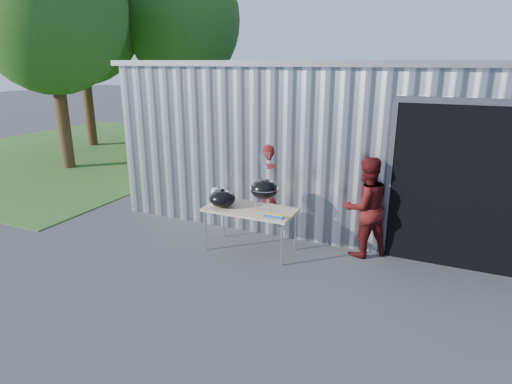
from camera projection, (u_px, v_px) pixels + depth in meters
The scene contains 14 objects.
ground at pixel (225, 274), 6.48m from camera, with size 80.00×80.00×0.00m, color #363639.
building at pixel (356, 132), 9.66m from camera, with size 8.20×6.20×3.10m.
grass_patch at pixel (83, 151), 15.25m from camera, with size 10.00×12.00×0.02m, color #2D591E.
tree_left at pixel (48, 4), 11.58m from camera, with size 4.22×4.22×6.99m.
tree_mid at pixel (78, 11), 14.92m from camera, with size 4.41×4.41×7.31m.
tree_far at pixel (183, 20), 15.55m from camera, with size 4.18×4.18×6.93m.
folding_table at pixel (250, 211), 7.09m from camera, with size 1.50×0.75×0.75m.
kettle_grill at pixel (264, 185), 6.94m from camera, with size 0.45×0.45×0.94m.
grill_lid at pixel (222, 198), 7.13m from camera, with size 0.44×0.44×0.32m.
paper_towels at pixel (215, 196), 7.25m from camera, with size 0.12×0.12×0.28m, color white.
white_tub at pixel (227, 198), 7.47m from camera, with size 0.20×0.15×0.10m, color white.
foil_box at pixel (273, 216), 6.65m from camera, with size 0.32×0.05×0.06m.
person_cook at pixel (271, 189), 7.82m from camera, with size 0.62×0.41×1.70m, color #4B0F0F.
person_bystander at pixel (365, 207), 6.90m from camera, with size 0.80×0.63×1.66m, color #4B0F0F.
Camera 1 is at (2.84, -5.11, 3.10)m, focal length 30.00 mm.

